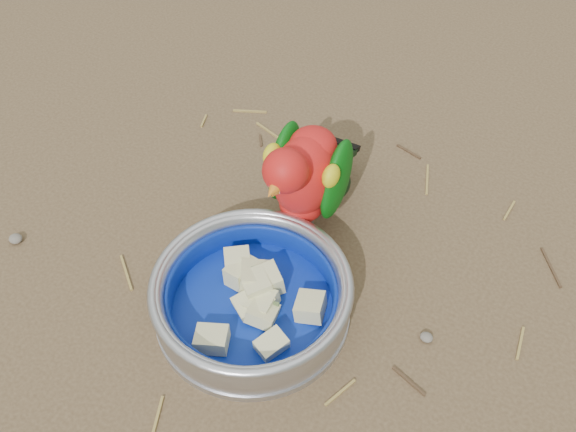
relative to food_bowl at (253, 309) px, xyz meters
The scene contains 6 objects.
ground 0.10m from the food_bowl, 120.46° to the right, with size 60.00×60.00×0.00m, color brown.
food_bowl is the anchor object (origin of this frame).
bowl_wall 0.03m from the food_bowl, ahead, with size 0.23×0.23×0.04m, color #B2B2BA, non-canonical shape.
fruit_wedges 0.02m from the food_bowl, ahead, with size 0.14×0.14×0.03m, color beige, non-canonical shape.
lory_parrot 0.17m from the food_bowl, 97.11° to the left, with size 0.10×0.21×0.17m, color red, non-canonical shape.
ground_debris 0.09m from the food_bowl, 129.13° to the right, with size 0.90×0.80×0.01m, color #9E8341, non-canonical shape.
Camera 1 is at (0.32, -0.27, 0.65)m, focal length 40.00 mm.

